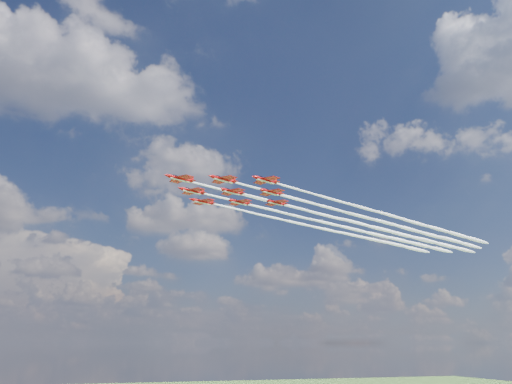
# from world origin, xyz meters

# --- Properties ---
(jet_lead) EXTENTS (143.58, 69.72, 2.45)m
(jet_lead) POSITION_xyz_m (51.41, 25.51, 75.50)
(jet_lead) COLOR #B0090A
(jet_row2_port) EXTENTS (143.58, 69.72, 2.45)m
(jet_row2_port) POSITION_xyz_m (63.22, 22.58, 75.50)
(jet_row2_port) COLOR #B0090A
(jet_row2_starb) EXTENTS (143.58, 69.72, 2.45)m
(jet_row2_starb) POSITION_xyz_m (56.70, 36.46, 75.50)
(jet_row2_starb) COLOR #B0090A
(jet_row3_port) EXTENTS (143.58, 69.72, 2.45)m
(jet_row3_port) POSITION_xyz_m (75.02, 19.65, 75.50)
(jet_row3_port) COLOR #B0090A
(jet_row3_centre) EXTENTS (143.58, 69.72, 2.45)m
(jet_row3_centre) POSITION_xyz_m (68.51, 33.53, 75.50)
(jet_row3_centre) COLOR #B0090A
(jet_row3_starb) EXTENTS (143.58, 69.72, 2.45)m
(jet_row3_starb) POSITION_xyz_m (62.00, 47.41, 75.50)
(jet_row3_starb) COLOR #B0090A
(jet_row4_port) EXTENTS (143.58, 69.72, 2.45)m
(jet_row4_port) POSITION_xyz_m (80.31, 30.60, 75.50)
(jet_row4_port) COLOR #B0090A
(jet_row4_starb) EXTENTS (143.58, 69.72, 2.45)m
(jet_row4_starb) POSITION_xyz_m (73.80, 44.48, 75.50)
(jet_row4_starb) COLOR #B0090A
(jet_tail) EXTENTS (143.58, 69.72, 2.45)m
(jet_tail) POSITION_xyz_m (85.61, 41.55, 75.50)
(jet_tail) COLOR #B0090A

